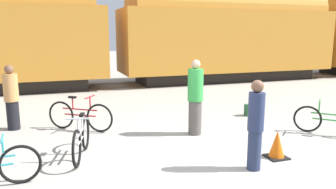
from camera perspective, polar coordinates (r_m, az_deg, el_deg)
ground_plane at (r=6.66m, az=4.96°, el=-10.80°), size 80.00×80.00×0.00m
freight_train at (r=15.39m, az=-9.63°, el=11.04°), size 46.47×2.96×4.96m
rail_near at (r=14.88m, az=-8.87°, el=1.13°), size 58.47×0.07×0.01m
rail_far at (r=16.28m, az=-9.77°, el=1.91°), size 58.47×0.07×0.01m
bicycle_green at (r=8.84m, az=26.63°, el=-4.09°), size 1.26×1.28×0.83m
bicycle_maroon at (r=8.56m, az=-15.07°, el=-3.58°), size 1.51×1.09×0.89m
bicycle_silver at (r=6.71m, az=-14.84°, el=-7.54°), size 0.52×1.62×0.88m
person_in_navy at (r=6.01m, az=15.01°, el=-5.08°), size 0.29×0.29×1.63m
person_in_tan at (r=9.15m, az=-25.59°, el=-0.52°), size 0.36×0.36×1.65m
person_in_green at (r=7.86m, az=4.78°, el=-0.55°), size 0.37×0.37×1.82m
backpack at (r=10.09m, az=14.06°, el=-2.63°), size 0.28×0.20×0.34m
traffic_cone at (r=6.86m, az=18.43°, el=-8.40°), size 0.40×0.40×0.55m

